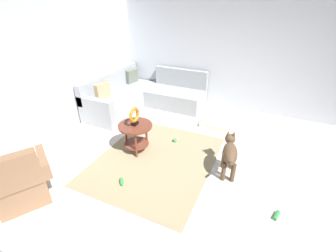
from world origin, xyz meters
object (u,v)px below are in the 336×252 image
(armchair, at_px, (19,183))
(side_table, at_px, (136,131))
(sectional_couch, at_px, (142,96))
(dog_toy_ball, at_px, (175,140))
(dog_toy_rope, at_px, (276,215))
(dog, at_px, (230,153))
(torus_sculpture, at_px, (134,116))
(dog_bed_mat, at_px, (217,120))
(dog_toy_bone, at_px, (122,182))

(armchair, height_order, side_table, armchair)
(armchair, xyz_separation_m, side_table, (1.70, -0.77, 0.09))
(sectional_couch, xyz_separation_m, dog_toy_ball, (-1.17, -1.40, -0.25))
(dog_toy_ball, relative_size, dog_toy_rope, 0.49)
(dog, bearing_deg, armchair, -156.34)
(dog, height_order, dog_toy_rope, dog)
(torus_sculpture, xyz_separation_m, dog_bed_mat, (1.71, -1.07, -0.67))
(side_table, distance_m, dog_toy_rope, 2.51)
(dog, distance_m, dog_toy_ball, 1.25)
(armchair, relative_size, dog_toy_rope, 6.35)
(sectional_couch, xyz_separation_m, torus_sculpture, (-1.72, -0.87, 0.42))
(armchair, xyz_separation_m, dog_toy_bone, (0.85, -1.01, -0.29))
(dog_toy_ball, distance_m, dog_toy_rope, 2.17)
(sectional_couch, bearing_deg, torus_sculpture, -153.07)
(dog_toy_bone, bearing_deg, dog_bed_mat, -17.95)
(sectional_couch, relative_size, armchair, 2.26)
(side_table, distance_m, torus_sculpture, 0.29)
(dog, xyz_separation_m, dog_toy_ball, (0.46, 1.12, -0.34))
(dog_toy_rope, bearing_deg, dog_toy_ball, 60.41)
(dog_toy_ball, distance_m, dog_toy_bone, 1.42)
(armchair, xyz_separation_m, dog_toy_rope, (1.17, -3.19, -0.30))
(dog_toy_rope, bearing_deg, sectional_couch, 55.67)
(dog, bearing_deg, dog_toy_rope, -51.43)
(dog_bed_mat, bearing_deg, dog_toy_bone, 162.05)
(dog_toy_ball, bearing_deg, armchair, 149.86)
(sectional_couch, relative_size, dog_toy_rope, 14.35)
(torus_sculpture, distance_m, dog, 1.68)
(dog_bed_mat, bearing_deg, dog_toy_ball, 155.19)
(armchair, bearing_deg, dog, -22.32)
(side_table, height_order, dog, dog)
(side_table, height_order, torus_sculpture, torus_sculpture)
(dog_bed_mat, relative_size, dog_toy_ball, 10.41)
(dog_bed_mat, bearing_deg, sectional_couch, 89.84)
(dog_toy_bone, bearing_deg, dog_toy_ball, -11.73)
(armchair, xyz_separation_m, torus_sculpture, (1.70, -0.77, 0.39))
(torus_sculpture, distance_m, dog_toy_bone, 1.11)
(torus_sculpture, distance_m, dog_toy_rope, 2.57)
(dog_bed_mat, height_order, dog_toy_ball, dog_bed_mat)
(side_table, bearing_deg, dog, -86.95)
(side_table, xyz_separation_m, dog, (0.09, -1.65, -0.04))
(dog_bed_mat, relative_size, dog_toy_bone, 4.44)
(armchair, relative_size, side_table, 1.66)
(side_table, distance_m, dog_bed_mat, 2.05)
(dog_bed_mat, distance_m, dog, 1.76)
(torus_sculpture, relative_size, dog_toy_bone, 1.81)
(side_table, height_order, dog_bed_mat, side_table)
(dog_bed_mat, distance_m, dog_toy_rope, 2.62)
(dog, height_order, dog_toy_bone, dog)
(armchair, distance_m, dog, 3.01)
(side_table, distance_m, dog_toy_ball, 0.85)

